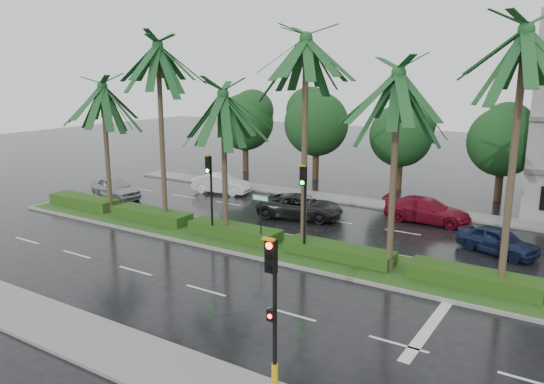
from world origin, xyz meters
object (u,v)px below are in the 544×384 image
Objects in this scene: signal_near at (273,308)px; street_sign at (261,207)px; car_darkgrey at (300,206)px; car_red at (427,210)px; signal_median_left at (210,184)px; car_white at (221,184)px; car_silver at (116,188)px; car_blue at (498,240)px.

signal_near is 12.11m from street_sign.
signal_near is 0.85× the size of car_darkgrey.
car_red is at bearing -77.68° from car_darkgrey.
signal_median_left is at bearing 135.91° from signal_near.
car_white is at bearing 58.19° from car_darkgrey.
signal_near is 1.68× the size of street_sign.
signal_median_left is 0.88× the size of car_red.
street_sign is 0.61× the size of car_white.
car_red is at bearing -98.07° from car_white.
car_silver is at bearing 162.08° from signal_median_left.
car_white is (-6.29, 8.95, -2.30)m from signal_median_left.
car_white is at bearing 136.66° from street_sign.
signal_near is at bearing -148.64° from car_white.
car_silver is (-11.45, 3.70, -2.26)m from signal_median_left.
car_blue is (10.00, 5.58, -1.47)m from street_sign.
car_silver is 0.87× the size of car_red.
signal_near reaches higher than car_red.
car_blue is (19.29, -3.19, -0.04)m from car_white.
car_white is at bearing 90.55° from car_red.
car_red is at bearing 59.16° from street_sign.
car_red is (19.95, 5.69, -0.02)m from car_silver.
street_sign is 0.67× the size of car_blue.
signal_median_left is at bearing -154.70° from car_white.
signal_median_left is 14.41m from car_blue.
signal_near reaches higher than car_darkgrey.
signal_near reaches higher than car_white.
car_darkgrey is at bearing 73.84° from signal_median_left.
car_white is 1.10× the size of car_blue.
street_sign is at bearing 139.37° from car_blue.
car_silver is 1.02× the size of car_white.
signal_median_left is at bearing 134.11° from car_blue.
car_red is at bearing -63.42° from car_silver.
car_silver reaches higher than car_blue.
signal_near is 13.93m from signal_median_left.
car_blue is (4.50, -3.63, -0.06)m from car_red.
car_white is (-16.29, 18.64, -1.80)m from signal_near.
car_white is at bearing -33.85° from car_silver.
car_silver is 13.48m from car_darkgrey.
car_red is (6.70, 3.18, 0.01)m from car_darkgrey.
street_sign is 11.54m from car_blue.
car_blue is (11.20, -0.45, -0.06)m from car_darkgrey.
car_darkgrey reaches higher than car_white.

